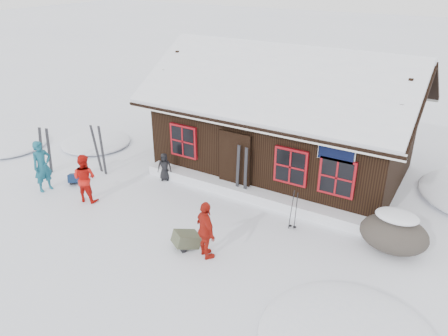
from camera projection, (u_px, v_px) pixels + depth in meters
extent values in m
plane|color=white|center=(167.00, 217.00, 12.90)|extent=(120.00, 120.00, 0.00)
cube|color=black|center=(285.00, 135.00, 15.54)|extent=(8.00, 5.00, 2.50)
cube|color=black|center=(270.00, 86.00, 13.50)|extent=(8.90, 3.14, 1.88)
cube|color=black|center=(305.00, 68.00, 15.79)|extent=(8.90, 3.14, 1.88)
cube|color=white|center=(270.00, 82.00, 13.44)|extent=(8.72, 3.07, 1.86)
cube|color=white|center=(305.00, 64.00, 15.73)|extent=(8.72, 3.07, 1.86)
cube|color=white|center=(291.00, 50.00, 14.27)|extent=(8.81, 0.22, 0.14)
cube|color=silver|center=(247.00, 127.00, 12.73)|extent=(8.90, 0.10, 0.20)
cube|color=black|center=(235.00, 163.00, 13.96)|extent=(1.00, 0.10, 2.00)
cube|color=black|center=(336.00, 151.00, 11.95)|extent=(1.00, 0.06, 0.60)
cube|color=maroon|center=(184.00, 141.00, 14.73)|extent=(1.04, 0.10, 1.14)
cube|color=black|center=(183.00, 142.00, 14.69)|extent=(0.90, 0.04, 1.00)
cube|color=maroon|center=(291.00, 166.00, 12.91)|extent=(1.04, 0.10, 1.14)
cube|color=black|center=(290.00, 167.00, 12.88)|extent=(0.90, 0.04, 1.00)
cube|color=maroon|center=(337.00, 177.00, 12.26)|extent=(1.04, 0.10, 1.14)
cube|color=black|center=(337.00, 178.00, 12.23)|extent=(0.90, 0.04, 1.00)
cube|color=white|center=(248.00, 193.00, 13.88)|extent=(7.60, 0.60, 0.35)
ellipsoid|color=white|center=(96.00, 144.00, 18.01)|extent=(2.80, 2.80, 0.34)
ellipsoid|color=white|center=(7.00, 146.00, 17.86)|extent=(3.20, 3.20, 0.38)
imported|color=#165669|center=(42.00, 166.00, 14.08)|extent=(0.51, 0.69, 1.72)
imported|color=red|center=(85.00, 178.00, 13.49)|extent=(0.86, 0.73, 1.56)
imported|color=#A91B11|center=(206.00, 230.00, 10.85)|extent=(0.99, 0.83, 1.58)
imported|color=black|center=(165.00, 167.00, 14.90)|extent=(0.57, 0.51, 0.98)
ellipsoid|color=#453F37|center=(394.00, 234.00, 11.25)|extent=(1.74, 1.30, 0.95)
ellipsoid|color=white|center=(396.00, 220.00, 11.07)|extent=(1.09, 0.79, 0.24)
cube|color=black|center=(41.00, 151.00, 15.30)|extent=(0.20, 0.19, 1.75)
cube|color=black|center=(49.00, 151.00, 15.27)|extent=(0.26, 0.07, 1.75)
cube|color=black|center=(96.00, 149.00, 15.36)|extent=(0.28, 0.11, 1.81)
cube|color=black|center=(102.00, 151.00, 15.22)|extent=(0.27, 0.12, 1.81)
cube|color=black|center=(238.00, 172.00, 13.73)|extent=(0.16, 0.06, 1.81)
cube|color=black|center=(246.00, 174.00, 13.57)|extent=(0.15, 0.07, 1.81)
cylinder|color=black|center=(291.00, 210.00, 12.12)|extent=(0.09, 0.11, 1.25)
cylinder|color=black|center=(296.00, 212.00, 12.06)|extent=(0.09, 0.11, 1.25)
cube|color=#102345|center=(75.00, 180.00, 14.82)|extent=(0.59, 0.61, 0.26)
cube|color=#454A35|center=(186.00, 242.00, 11.46)|extent=(0.74, 0.79, 0.35)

